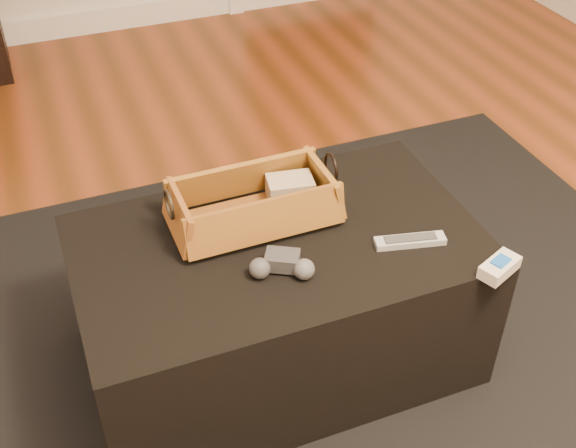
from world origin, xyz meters
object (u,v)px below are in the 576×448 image
object	(u,v)px
wicker_basket	(254,205)
game_controller	(282,265)
ottoman	(278,301)
silver_remote	(410,241)
cream_gadget	(499,267)
tv_remote	(248,218)

from	to	relation	value
wicker_basket	game_controller	distance (m)	0.21
ottoman	wicker_basket	size ratio (longest dim) A/B	2.32
wicker_basket	silver_remote	distance (m)	0.40
wicker_basket	cream_gadget	size ratio (longest dim) A/B	3.70
tv_remote	silver_remote	bearing A→B (deg)	-37.84
cream_gadget	ottoman	bearing A→B (deg)	145.79
wicker_basket	silver_remote	xyz separation A→B (m)	(0.32, -0.22, -0.04)
tv_remote	silver_remote	world-z (taller)	tv_remote
tv_remote	game_controller	distance (m)	0.20
ottoman	game_controller	bearing A→B (deg)	-105.57
ottoman	silver_remote	distance (m)	0.39
ottoman	tv_remote	distance (m)	0.25
ottoman	tv_remote	bearing A→B (deg)	121.65
tv_remote	game_controller	size ratio (longest dim) A/B	1.40
cream_gadget	wicker_basket	bearing A→B (deg)	139.84
wicker_basket	game_controller	world-z (taller)	wicker_basket
ottoman	cream_gadget	xyz separation A→B (m)	(0.44, -0.30, 0.23)
silver_remote	cream_gadget	xyz separation A→B (m)	(0.14, -0.17, 0.01)
silver_remote	ottoman	bearing A→B (deg)	156.38
tv_remote	wicker_basket	distance (m)	0.04
tv_remote	silver_remote	size ratio (longest dim) A/B	1.25
ottoman	wicker_basket	world-z (taller)	wicker_basket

